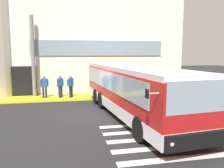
{
  "coord_description": "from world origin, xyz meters",
  "views": [
    {
      "loc": [
        -1.66,
        -12.43,
        3.4
      ],
      "look_at": [
        1.13,
        1.29,
        1.5
      ],
      "focal_mm": 36.64,
      "sensor_mm": 36.0,
      "label": 1
    }
  ],
  "objects_px": {
    "bus_main_foreground": "(133,92)",
    "entry_support_column": "(33,57)",
    "passenger_near_column": "(44,85)",
    "passenger_at_curb_edge": "(71,84)",
    "safety_bollard_yellow": "(130,93)",
    "passenger_by_doorway": "(60,85)"
  },
  "relations": [
    {
      "from": "bus_main_foreground",
      "to": "safety_bollard_yellow",
      "type": "height_order",
      "value": "bus_main_foreground"
    },
    {
      "from": "passenger_near_column",
      "to": "safety_bollard_yellow",
      "type": "distance_m",
      "value": 6.27
    },
    {
      "from": "passenger_by_doorway",
      "to": "passenger_at_curb_edge",
      "type": "relative_size",
      "value": 1.0
    },
    {
      "from": "entry_support_column",
      "to": "bus_main_foreground",
      "type": "height_order",
      "value": "entry_support_column"
    },
    {
      "from": "passenger_at_curb_edge",
      "to": "entry_support_column",
      "type": "bearing_deg",
      "value": 159.87
    },
    {
      "from": "passenger_near_column",
      "to": "passenger_at_curb_edge",
      "type": "bearing_deg",
      "value": -6.42
    },
    {
      "from": "passenger_near_column",
      "to": "safety_bollard_yellow",
      "type": "height_order",
      "value": "passenger_near_column"
    },
    {
      "from": "bus_main_foreground",
      "to": "passenger_near_column",
      "type": "relative_size",
      "value": 6.66
    },
    {
      "from": "passenger_near_column",
      "to": "safety_bollard_yellow",
      "type": "relative_size",
      "value": 1.86
    },
    {
      "from": "safety_bollard_yellow",
      "to": "bus_main_foreground",
      "type": "bearing_deg",
      "value": -103.85
    },
    {
      "from": "bus_main_foreground",
      "to": "passenger_at_curb_edge",
      "type": "bearing_deg",
      "value": 122.03
    },
    {
      "from": "entry_support_column",
      "to": "passenger_near_column",
      "type": "xyz_separation_m",
      "value": [
        0.8,
        -0.77,
        -2.06
      ]
    },
    {
      "from": "bus_main_foreground",
      "to": "passenger_near_column",
      "type": "bearing_deg",
      "value": 133.46
    },
    {
      "from": "entry_support_column",
      "to": "passenger_near_column",
      "type": "relative_size",
      "value": 3.58
    },
    {
      "from": "entry_support_column",
      "to": "passenger_at_curb_edge",
      "type": "distance_m",
      "value": 3.49
    },
    {
      "from": "bus_main_foreground",
      "to": "safety_bollard_yellow",
      "type": "distance_m",
      "value": 4.55
    },
    {
      "from": "passenger_near_column",
      "to": "passenger_at_curb_edge",
      "type": "height_order",
      "value": "same"
    },
    {
      "from": "entry_support_column",
      "to": "passenger_by_doorway",
      "type": "height_order",
      "value": "entry_support_column"
    },
    {
      "from": "entry_support_column",
      "to": "passenger_by_doorway",
      "type": "relative_size",
      "value": 3.58
    },
    {
      "from": "bus_main_foreground",
      "to": "entry_support_column",
      "type": "bearing_deg",
      "value": 133.82
    },
    {
      "from": "passenger_near_column",
      "to": "passenger_at_curb_edge",
      "type": "xyz_separation_m",
      "value": [
        1.86,
        -0.21,
        0.03
      ]
    },
    {
      "from": "passenger_at_curb_edge",
      "to": "safety_bollard_yellow",
      "type": "bearing_deg",
      "value": -10.87
    }
  ]
}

